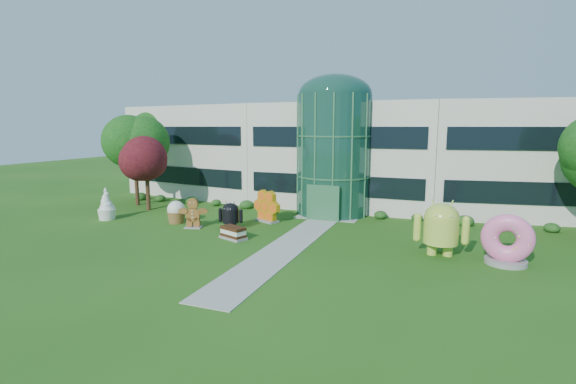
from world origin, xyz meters
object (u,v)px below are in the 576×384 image
at_px(android_black, 230,214).
at_px(donut, 507,239).
at_px(android_green, 441,225).
at_px(gingerbread, 193,213).

height_order(android_black, donut, donut).
distance_m(android_black, donut, 17.62).
bearing_deg(donut, android_green, -177.65).
bearing_deg(android_black, android_green, -10.84).
height_order(android_green, donut, android_green).
xyz_separation_m(android_green, gingerbread, (-16.81, 0.42, -0.66)).
bearing_deg(donut, android_black, -177.06).
height_order(android_black, gingerbread, gingerbread).
bearing_deg(android_green, android_black, 170.08).
distance_m(donut, gingerbread, 20.16).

